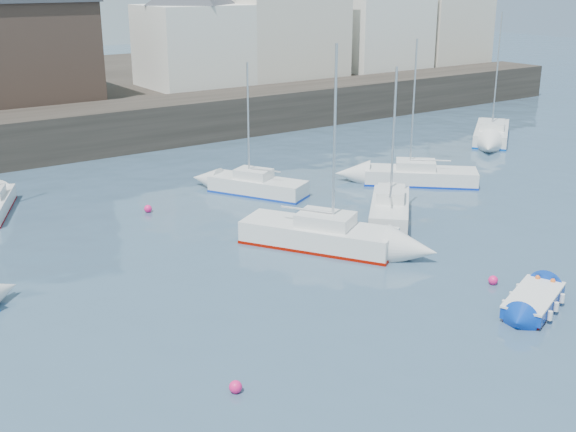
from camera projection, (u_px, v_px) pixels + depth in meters
water at (503, 359)px, 22.88m from camera, size 220.00×220.00×0.00m
quay_wall at (98, 129)px, 49.66m from camera, size 90.00×5.00×3.00m
land_strip at (24, 96)px, 63.71m from camera, size 90.00×32.00×2.80m
bldg_east_a at (280, 8)px, 63.61m from camera, size 13.36×13.36×11.80m
bldg_east_b at (377, 15)px, 69.47m from camera, size 11.88×11.88×9.95m
bldg_east_c at (444, 8)px, 74.17m from camera, size 11.14×11.14×10.95m
bldg_east_d at (193, 29)px, 58.81m from camera, size 11.14×11.14×8.95m
blue_dinghy at (533, 301)px, 26.16m from camera, size 3.66×2.59×0.64m
sailboat_b at (319, 234)px, 32.20m from camera, size 5.55×7.08×8.95m
sailboat_c at (390, 209)px, 35.65m from camera, size 5.27×5.34×7.48m
sailboat_d at (420, 175)px, 41.96m from camera, size 6.18×5.89×8.25m
sailboat_f at (257, 185)px, 39.95m from camera, size 4.22×5.71×7.21m
sailboat_g at (492, 133)px, 53.23m from camera, size 7.14×6.28×9.17m
buoy_near at (236, 392)px, 21.08m from camera, size 0.39×0.39×0.39m
buoy_mid at (493, 284)px, 28.43m from camera, size 0.38×0.38×0.38m
buoy_far at (148, 212)px, 37.07m from camera, size 0.40×0.40×0.40m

